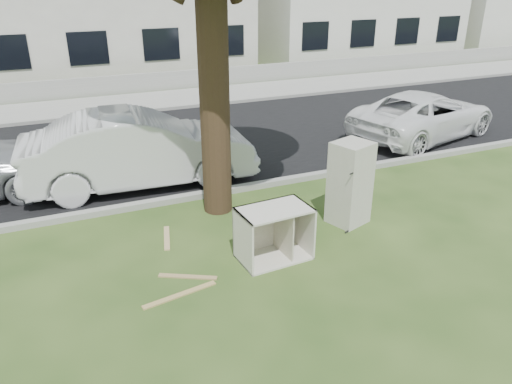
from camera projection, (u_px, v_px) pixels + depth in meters
name	position (u px, v px, depth m)	size (l,w,h in m)	color
ground	(276.00, 248.00, 8.31)	(120.00, 120.00, 0.00)	#2A4418
road	(181.00, 143.00, 13.35)	(120.00, 7.00, 0.01)	black
kerb_near	(226.00, 193.00, 10.37)	(120.00, 0.18, 0.12)	gray
kerb_far	(152.00, 112.00, 16.33)	(120.00, 0.18, 0.12)	gray
sidewalk	(143.00, 102.00, 17.55)	(120.00, 2.80, 0.01)	gray
low_wall	(133.00, 83.00, 18.75)	(120.00, 0.15, 0.70)	gray
fridge	(350.00, 183.00, 8.90)	(0.63, 0.58, 1.52)	beige
cabinet	(274.00, 234.00, 7.87)	(1.12, 0.69, 0.87)	white
plank_a	(180.00, 295.00, 7.10)	(1.13, 0.09, 0.02)	tan
plank_b	(188.00, 277.00, 7.53)	(0.89, 0.09, 0.02)	#A48755
plank_c	(167.00, 238.00, 8.61)	(0.83, 0.09, 0.02)	tan
car_center	(140.00, 149.00, 10.51)	(1.68, 4.81, 1.59)	silver
car_right	(424.00, 115.00, 13.63)	(2.09, 4.54, 1.26)	white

